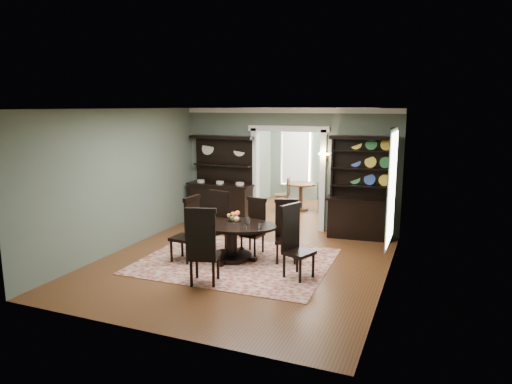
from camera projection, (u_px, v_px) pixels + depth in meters
The scene contains 19 objects.
room at pixel (241, 184), 8.72m from camera, with size 5.51×6.01×3.01m.
parlor at pixel (314, 158), 13.73m from camera, with size 3.51×3.50×3.01m.
doorway_trim at pixel (288, 164), 11.40m from camera, with size 2.08×0.25×2.57m.
right_window at pixel (391, 185), 8.53m from camera, with size 0.15×1.47×2.12m.
wall_sconce at pixel (325, 155), 10.86m from camera, with size 0.27×0.21×0.21m.
rug at pixel (236, 261), 9.10m from camera, with size 3.66×2.96×0.01m, color maroon.
dining_table at pixel (231, 235), 9.16m from camera, with size 1.97×1.90×0.73m.
centerpiece at pixel (234, 220), 9.12m from camera, with size 1.51×0.97×0.25m.
chair_far_left at pixel (217, 220), 9.66m from camera, with size 0.56×0.54×1.29m.
chair_far_mid at pixel (255, 224), 9.55m from camera, with size 0.50×0.48×1.17m.
chair_far_right at pixel (286, 229), 9.05m from camera, with size 0.57×0.56×1.24m.
chair_end_left at pixel (189, 227), 8.96m from camera, with size 0.50×0.52×1.33m.
chair_end_right at pixel (294, 239), 8.18m from camera, with size 0.62×0.63×1.33m.
chair_near at pixel (203, 245), 7.74m from camera, with size 0.62×0.61×1.39m.
sideboard at pixel (222, 193), 11.95m from camera, with size 1.76×0.67×2.30m.
welsh_dresser at pixel (360, 201), 10.63m from camera, with size 1.57×0.70×2.38m.
parlor_table at pixel (301, 193), 13.50m from camera, with size 0.87×0.87×0.81m.
parlor_chair_left at pixel (284, 193), 13.33m from camera, with size 0.44×0.43×1.00m.
parlor_chair_right at pixel (321, 196), 13.17m from camera, with size 0.41×0.40×0.91m.
Camera 1 is at (3.48, -7.82, 3.06)m, focal length 32.00 mm.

